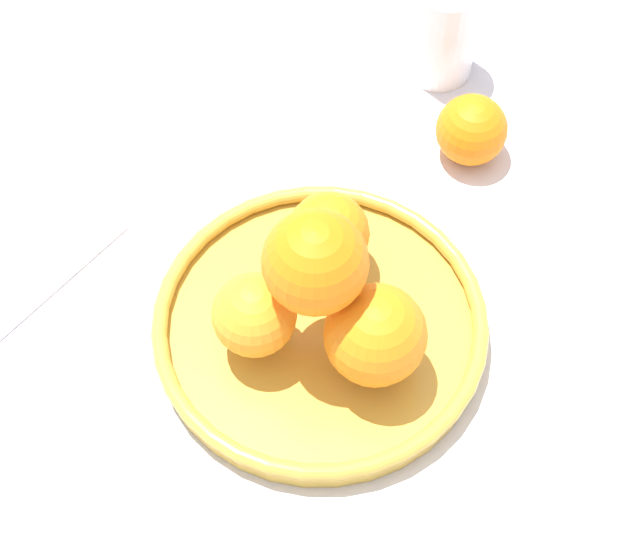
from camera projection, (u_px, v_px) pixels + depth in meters
The scene contains 5 objects.
ground_plane at pixel (320, 335), 0.88m from camera, with size 4.00×4.00×0.00m, color silver.
fruit_bowl at pixel (320, 326), 0.86m from camera, with size 0.27×0.27×0.03m.
orange_pile at pixel (324, 285), 0.80m from camera, with size 0.17×0.16×0.14m.
stray_orange at pixel (472, 130), 0.95m from camera, with size 0.06×0.06×0.06m, color orange.
drinking_glass at pixel (443, 30), 0.99m from camera, with size 0.06×0.06×0.10m, color white.
Camera 1 is at (0.12, -0.41, 0.76)m, focal length 60.00 mm.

